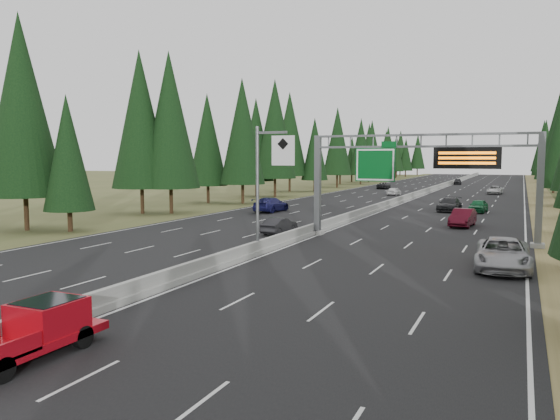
{
  "coord_description": "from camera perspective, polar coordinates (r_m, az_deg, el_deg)",
  "views": [
    {
      "loc": [
        15.08,
        -5.47,
        6.12
      ],
      "look_at": [
        3.76,
        20.0,
        3.47
      ],
      "focal_mm": 35.0,
      "sensor_mm": 36.0,
      "label": 1
    }
  ],
  "objects": [
    {
      "name": "car_ahead_dkgrey",
      "position": [
        65.15,
        17.28,
        0.56
      ],
      "size": [
        2.48,
        5.44,
        1.54
      ],
      "primitive_type": "imported",
      "rotation": [
        0.0,
        0.0,
        -0.06
      ],
      "color": "black",
      "rests_on": "road"
    },
    {
      "name": "car_ahead_white",
      "position": [
        99.02,
        21.52,
        1.96
      ],
      "size": [
        2.52,
        5.01,
        1.36
      ],
      "primitive_type": "imported",
      "rotation": [
        0.0,
        0.0,
        -0.05
      ],
      "color": "silver",
      "rests_on": "road"
    },
    {
      "name": "shoulder_right",
      "position": [
        85.73,
        25.71,
        0.83
      ],
      "size": [
        3.6,
        260.0,
        0.06
      ],
      "primitive_type": "cube",
      "color": "olive",
      "rests_on": "ground"
    },
    {
      "name": "shoulder_left",
      "position": [
        91.78,
        2.91,
        1.63
      ],
      "size": [
        3.6,
        260.0,
        0.06
      ],
      "primitive_type": "cube",
      "color": "#485327",
      "rests_on": "ground"
    },
    {
      "name": "car_onc_far",
      "position": [
        109.71,
        10.78,
        2.53
      ],
      "size": [
        2.46,
        4.82,
        1.3
      ],
      "primitive_type": "imported",
      "rotation": [
        0.0,
        0.0,
        3.2
      ],
      "color": "black",
      "rests_on": "road"
    },
    {
      "name": "tree_row_left",
      "position": [
        83.03,
        -2.52,
        7.6
      ],
      "size": [
        11.68,
        243.33,
        18.55
      ],
      "color": "black",
      "rests_on": "ground"
    },
    {
      "name": "hov_sign_pole",
      "position": [
        33.74,
        -1.51,
        3.07
      ],
      "size": [
        2.8,
        0.5,
        8.0
      ],
      "color": "slate",
      "rests_on": "road"
    },
    {
      "name": "car_ahead_dkred",
      "position": [
        50.96,
        18.55,
        -0.77
      ],
      "size": [
        2.05,
        4.87,
        1.56
      ],
      "primitive_type": "imported",
      "rotation": [
        0.0,
        0.0,
        -0.08
      ],
      "color": "#4D0B18",
      "rests_on": "road"
    },
    {
      "name": "car_onc_near",
      "position": [
        43.67,
        -0.07,
        -1.65
      ],
      "size": [
        1.66,
        4.04,
        1.3
      ],
      "primitive_type": "imported",
      "rotation": [
        0.0,
        0.0,
        3.07
      ],
      "color": "black",
      "rests_on": "road"
    },
    {
      "name": "red_pickup",
      "position": [
        18.63,
        -23.95,
        -11.04
      ],
      "size": [
        1.8,
        5.03,
        1.64
      ],
      "color": "black",
      "rests_on": "road"
    },
    {
      "name": "silver_minivan",
      "position": [
        32.08,
        22.26,
        -4.28
      ],
      "size": [
        3.06,
        6.22,
        1.7
      ],
      "primitive_type": "imported",
      "rotation": [
        0.0,
        0.0,
        0.04
      ],
      "color": "#9B9BA0",
      "rests_on": "road"
    },
    {
      "name": "car_ahead_far",
      "position": [
        132.17,
        18.06,
        2.85
      ],
      "size": [
        1.86,
        4.13,
        1.38
      ],
      "primitive_type": "imported",
      "rotation": [
        0.0,
        0.0,
        0.06
      ],
      "color": "black",
      "rests_on": "road"
    },
    {
      "name": "car_ahead_green",
      "position": [
        64.74,
        20.01,
        0.41
      ],
      "size": [
        2.1,
        4.42,
        1.46
      ],
      "primitive_type": "imported",
      "rotation": [
        0.0,
        0.0,
        -0.09
      ],
      "color": "#166133",
      "rests_on": "road"
    },
    {
      "name": "car_onc_blue",
      "position": [
        61.54,
        -0.96,
        0.58
      ],
      "size": [
        2.49,
        5.73,
        1.64
      ],
      "primitive_type": "imported",
      "rotation": [
        0.0,
        0.0,
        3.11
      ],
      "color": "#15164C",
      "rests_on": "road"
    },
    {
      "name": "road",
      "position": [
        87.0,
        13.92,
        1.28
      ],
      "size": [
        32.0,
        260.0,
        0.08
      ],
      "primitive_type": "cube",
      "color": "black",
      "rests_on": "ground"
    },
    {
      "name": "median_barrier",
      "position": [
        86.98,
        13.93,
        1.52
      ],
      "size": [
        0.7,
        260.0,
        0.85
      ],
      "color": "gray",
      "rests_on": "road"
    },
    {
      "name": "sign_gantry",
      "position": [
        40.83,
        15.31,
        4.05
      ],
      "size": [
        16.75,
        0.98,
        7.8
      ],
      "color": "slate",
      "rests_on": "road"
    },
    {
      "name": "car_onc_white",
      "position": [
        90.8,
        11.83,
        1.93
      ],
      "size": [
        1.89,
        3.99,
        1.32
      ],
      "primitive_type": "imported",
      "rotation": [
        0.0,
        0.0,
        3.05
      ],
      "color": "silver",
      "rests_on": "road"
    }
  ]
}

